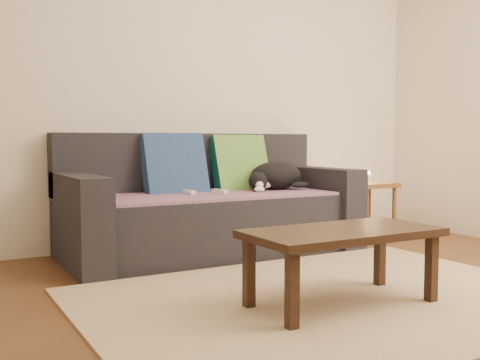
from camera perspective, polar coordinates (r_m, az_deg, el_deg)
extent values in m
plane|color=brown|center=(2.86, 11.24, -12.57)|extent=(4.50, 4.50, 0.00)
cube|color=beige|center=(4.48, -5.67, 10.22)|extent=(4.50, 0.04, 2.60)
cube|color=#232328|center=(4.05, -2.71, -4.57)|extent=(1.70, 0.78, 0.42)
cube|color=#232328|center=(4.37, -5.08, 1.78)|extent=(2.10, 0.18, 0.45)
cube|color=#232328|center=(3.71, -15.96, -4.10)|extent=(0.20, 0.90, 0.60)
cube|color=#232328|center=(4.54, 8.08, -2.53)|extent=(0.20, 0.90, 0.60)
cube|color=#3D2648|center=(4.00, -2.59, -1.49)|extent=(1.66, 0.74, 0.02)
cube|color=#11254A|center=(4.14, -6.67, 1.44)|extent=(0.47, 0.25, 0.48)
cube|color=#0C4F40|center=(4.39, -0.01, 1.61)|extent=(0.45, 0.25, 0.46)
ellipsoid|color=black|center=(4.33, 3.69, 0.48)|extent=(0.47, 0.40, 0.22)
sphere|color=black|center=(4.16, 1.84, -0.13)|extent=(0.17, 0.17, 0.14)
sphere|color=white|center=(4.11, 1.98, -0.50)|extent=(0.07, 0.07, 0.06)
ellipsoid|color=black|center=(4.29, 6.12, -0.48)|extent=(0.17, 0.10, 0.05)
cube|color=white|center=(3.93, -5.17, -1.25)|extent=(0.04, 0.15, 0.03)
cube|color=white|center=(3.97, -2.09, -1.18)|extent=(0.06, 0.15, 0.03)
cube|color=brown|center=(4.78, 12.89, -0.46)|extent=(0.38, 0.38, 0.04)
cylinder|color=brown|center=(4.59, 12.71, -3.58)|extent=(0.03, 0.03, 0.43)
cylinder|color=brown|center=(4.79, 15.38, -3.30)|extent=(0.03, 0.03, 0.43)
cylinder|color=brown|center=(4.81, 10.32, -3.19)|extent=(0.03, 0.03, 0.43)
cylinder|color=brown|center=(5.01, 12.96, -2.95)|extent=(0.03, 0.03, 0.43)
cylinder|color=beige|center=(4.77, 12.90, 0.18)|extent=(0.06, 0.06, 0.07)
sphere|color=#FFBF59|center=(4.77, 12.91, 0.72)|extent=(0.02, 0.02, 0.02)
cube|color=tan|center=(2.97, 9.32, -11.80)|extent=(2.50, 1.80, 0.01)
cube|color=#321E13|center=(2.80, 10.35, -5.30)|extent=(0.96, 0.48, 0.04)
cube|color=#321E13|center=(2.45, 5.31, -11.20)|extent=(0.05, 0.05, 0.35)
cube|color=#321E13|center=(2.99, 18.87, -8.57)|extent=(0.05, 0.05, 0.35)
cube|color=#321E13|center=(2.74, 0.92, -9.51)|extent=(0.05, 0.05, 0.35)
cube|color=#321E13|center=(3.24, 14.02, -7.52)|extent=(0.05, 0.05, 0.35)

